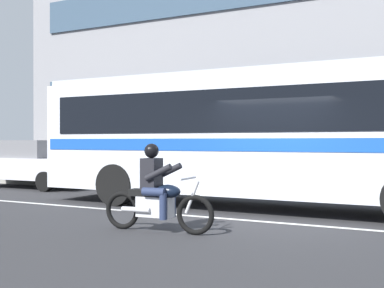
% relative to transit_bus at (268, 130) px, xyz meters
% --- Properties ---
extents(ground_plane, '(60.00, 60.00, 0.00)m').
position_rel_transit_bus_xyz_m(ground_plane, '(0.52, -1.19, -1.88)').
color(ground_plane, '#2B2B2D').
extents(sidewalk_curb, '(28.00, 3.80, 0.15)m').
position_rel_transit_bus_xyz_m(sidewalk_curb, '(0.52, 3.91, -1.81)').
color(sidewalk_curb, gray).
rests_on(sidewalk_curb, ground_plane).
extents(lane_center_stripe, '(26.60, 0.14, 0.01)m').
position_rel_transit_bus_xyz_m(lane_center_stripe, '(0.52, -1.79, -1.88)').
color(lane_center_stripe, silver).
rests_on(lane_center_stripe, ground_plane).
extents(office_building_facade, '(28.00, 0.89, 10.34)m').
position_rel_transit_bus_xyz_m(office_building_facade, '(0.52, 6.19, 3.30)').
color(office_building_facade, gray).
rests_on(office_building_facade, ground_plane).
extents(transit_bus, '(11.49, 2.64, 3.22)m').
position_rel_transit_bus_xyz_m(transit_bus, '(0.00, 0.00, 0.00)').
color(transit_bus, silver).
rests_on(transit_bus, ground_plane).
extents(motorcycle_with_rider, '(2.14, 0.64, 1.56)m').
position_rel_transit_bus_xyz_m(motorcycle_with_rider, '(-0.79, -3.71, -1.23)').
color(motorcycle_with_rider, black).
rests_on(motorcycle_with_rider, ground_plane).
extents(parked_hatchback_downstreet, '(4.30, 1.89, 1.64)m').
position_rel_transit_bus_xyz_m(parked_hatchback_downstreet, '(-9.00, 1.39, -1.03)').
color(parked_hatchback_downstreet, silver).
rests_on(parked_hatchback_downstreet, ground_plane).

